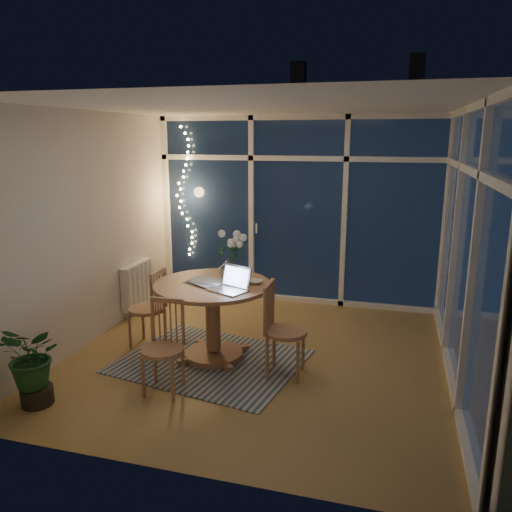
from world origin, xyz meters
name	(u,v)px	position (x,y,z in m)	size (l,w,h in m)	color
floor	(260,357)	(0.00, 0.00, 0.00)	(4.00, 4.00, 0.00)	olive
ceiling	(261,106)	(0.00, 0.00, 2.60)	(4.00, 4.00, 0.00)	silver
wall_back	(298,211)	(0.00, 2.00, 1.30)	(4.00, 0.04, 2.60)	beige
wall_front	(179,299)	(0.00, -2.00, 1.30)	(4.00, 0.04, 2.60)	beige
wall_left	(89,229)	(-2.00, 0.00, 1.30)	(0.04, 4.00, 2.60)	beige
wall_right	(471,251)	(2.00, 0.00, 1.30)	(0.04, 4.00, 2.60)	beige
window_wall_back	(297,212)	(0.00, 1.96, 1.30)	(4.00, 0.10, 2.60)	white
window_wall_right	(466,250)	(1.96, 0.00, 1.30)	(0.10, 4.00, 2.60)	white
radiator	(138,284)	(-1.94, 0.90, 0.40)	(0.10, 0.70, 0.58)	silver
fairy_lights	(184,192)	(-1.65, 1.88, 1.52)	(0.24, 0.10, 1.85)	#FEC265
garden_patio	(350,259)	(0.50, 5.00, -0.06)	(12.00, 6.00, 0.10)	black
garden_fence	(330,207)	(0.00, 5.50, 0.90)	(11.00, 0.08, 1.80)	#3E2816
neighbour_roof	(358,141)	(0.30, 8.50, 2.20)	(7.00, 3.00, 2.20)	#2E3037
garden_shrubs	(267,247)	(-0.80, 3.40, 0.45)	(0.90, 0.90, 0.90)	black
rug	(211,361)	(-0.47, -0.26, 0.01)	(1.81, 1.45, 0.01)	#B5AE93
dining_table	(213,321)	(-0.47, -0.16, 0.42)	(1.22, 1.22, 0.83)	#9C6A46
chair_left	(147,307)	(-1.31, -0.05, 0.45)	(0.42, 0.42, 0.91)	#9C6A46
chair_right	(286,329)	(0.35, -0.33, 0.48)	(0.44, 0.44, 0.96)	#9C6A46
chair_front	(162,348)	(-0.66, -0.98, 0.44)	(0.41, 0.41, 0.88)	#9C6A46
laptop	(228,279)	(-0.23, -0.37, 0.96)	(0.35, 0.30, 0.26)	#B9B9BE
flower_vase	(228,268)	(-0.39, 0.11, 0.94)	(0.20, 0.20, 0.21)	silver
bowl	(255,282)	(-0.04, -0.05, 0.85)	(0.15, 0.15, 0.04)	white
newspapers	(206,281)	(-0.55, -0.14, 0.84)	(0.34, 0.26, 0.02)	beige
phone	(218,285)	(-0.40, -0.20, 0.84)	(0.10, 0.05, 0.01)	black
potted_plant	(34,364)	(-1.65, -1.48, 0.38)	(0.54, 0.47, 0.76)	#1A4A22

